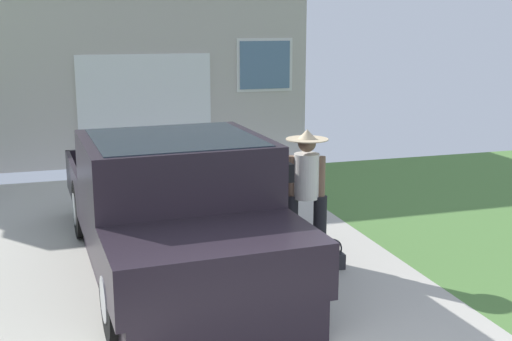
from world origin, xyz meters
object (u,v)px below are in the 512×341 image
Objects in this scene: house_with_garage at (80,53)px; pickup_truck at (174,214)px; person_with_hat at (306,190)px; handbag at (331,260)px.

pickup_truck is at bearing -86.23° from house_with_garage.
handbag is (0.22, -0.29, -0.80)m from person_with_hat.
person_with_hat is at bearing 127.24° from handbag.
handbag is 9.92m from house_with_garage.
house_with_garage reaches higher than pickup_truck.
pickup_truck is 9.10m from house_with_garage.
house_with_garage is at bearing -55.00° from person_with_hat.
pickup_truck is 14.23× the size of handbag.
house_with_garage reaches higher than person_with_hat.
person_with_hat is (1.58, -0.15, 0.20)m from pickup_truck.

